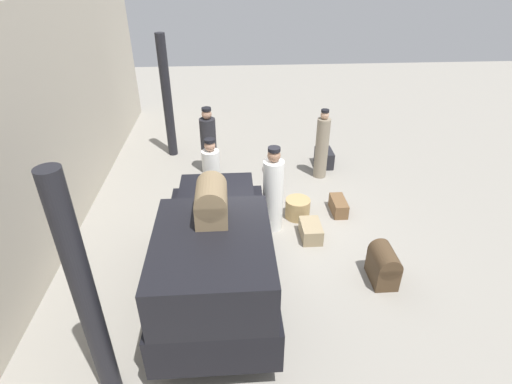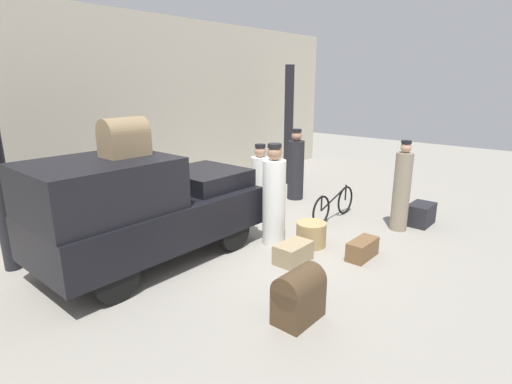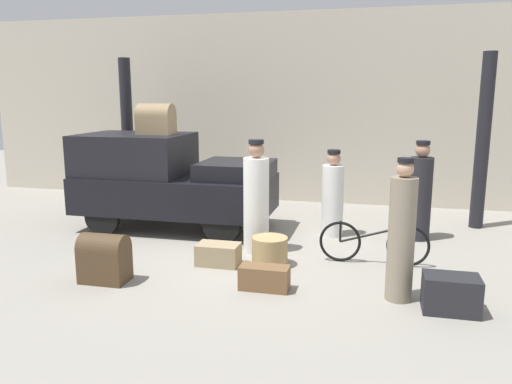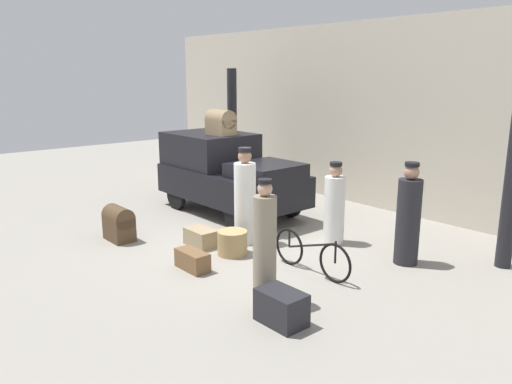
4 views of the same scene
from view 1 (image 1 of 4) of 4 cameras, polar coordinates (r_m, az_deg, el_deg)
The scene contains 16 objects.
ground_plane at distance 8.46m, azimuth 1.45°, elevation -6.18°, with size 30.00×30.00×0.00m, color gray.
station_building_facade at distance 8.05m, azimuth -28.77°, elevation 6.26°, with size 16.00×0.15×4.50m.
canopy_pillar_left at distance 5.11m, azimuth -23.06°, elevation -13.98°, with size 0.26×0.26×3.39m.
canopy_pillar_right at distance 11.54m, azimuth -12.60°, elevation 12.98°, with size 0.26×0.26×3.39m.
truck at distance 6.44m, azimuth -5.77°, elevation -9.10°, with size 3.75×1.77×1.84m.
bicycle at distance 10.16m, azimuth 2.19°, elevation 2.88°, with size 1.68×0.04×0.69m.
wicker_basket at distance 8.95m, azimuth 5.96°, elevation -2.32°, with size 0.55×0.55×0.45m.
porter_carrying_trunk at distance 9.26m, azimuth -6.36°, elevation 2.52°, with size 0.40×0.40×1.61m.
porter_with_bicycle at distance 8.23m, azimuth 2.45°, elevation -0.13°, with size 0.42×0.42×1.88m.
porter_lifting_near_truck at distance 10.44m, azimuth 9.40°, elevation 6.43°, with size 0.34×0.34×1.83m.
porter_standing_middle at distance 10.62m, azimuth -6.79°, elevation 6.87°, with size 0.41×0.41×1.79m.
trunk_wicker_pale at distance 11.28m, azimuth 9.68°, elevation 4.81°, with size 0.66×0.43×0.45m.
trunk_large_brown at distance 9.29m, azimuth 11.70°, elevation -1.95°, with size 0.67×0.30×0.33m.
trunk_barrel_dark at distance 7.54m, azimuth 17.77°, elevation -9.85°, with size 0.65×0.42×0.69m.
suitcase_small_leather at distance 8.38m, azimuth 7.83°, elevation -5.52°, with size 0.65×0.41×0.33m.
trunk_on_truck_roof at distance 5.62m, azimuth -6.40°, elevation -1.28°, with size 0.67×0.45×0.59m.
Camera 1 is at (-6.72, 0.67, 5.09)m, focal length 28.00 mm.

